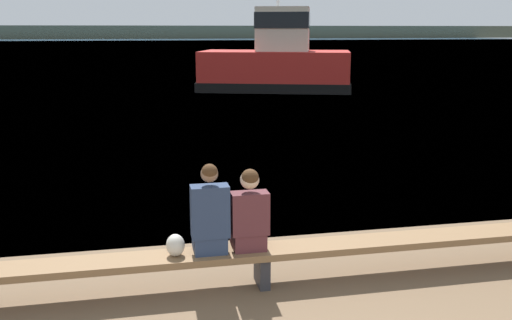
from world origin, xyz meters
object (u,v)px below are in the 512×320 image
Objects in this scene: person_left at (210,216)px; person_right at (249,215)px; bench_main at (262,254)px; tugboat_red at (277,64)px; shopping_bag at (175,245)px.

person_right is at bearing 0.13° from person_left.
person_right is at bearing 175.94° from bench_main.
bench_main is at bearing -0.90° from person_left.
bench_main is at bearing -175.70° from tugboat_red.
person_right is 0.89m from shopping_bag.
tugboat_red is (5.45, 21.38, 0.88)m from bench_main.
tugboat_red is at bearing 73.25° from shopping_bag.
shopping_bag is (-0.84, -0.02, -0.29)m from person_right.
bench_main is 1.01m from shopping_bag.
person_right is (0.45, 0.00, -0.02)m from person_left.
shopping_bag is 0.03× the size of tugboat_red.
tugboat_red is at bearing 75.33° from person_right.
tugboat_red is (6.44, 21.39, 0.69)m from shopping_bag.
person_left is at bearing 179.10° from bench_main.
person_right is 3.82× the size of shopping_bag.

